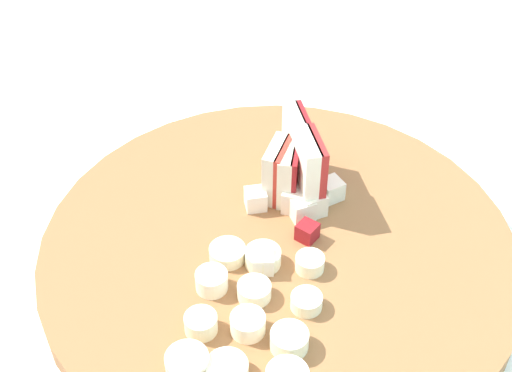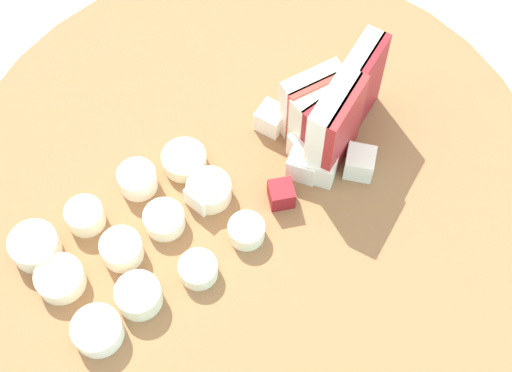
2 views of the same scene
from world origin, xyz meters
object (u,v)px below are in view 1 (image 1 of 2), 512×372
at_px(apple_wedge_fan, 297,164).
at_px(apple_dice_pile, 299,206).
at_px(cutting_board, 279,249).
at_px(banana_slice_rows, 248,315).

relative_size(apple_wedge_fan, apple_dice_pile, 0.78).
xyz_separation_m(apple_wedge_fan, apple_dice_pile, (0.03, 0.00, -0.02)).
bearing_deg(apple_dice_pile, cutting_board, -27.88).
height_order(cutting_board, apple_wedge_fan, apple_wedge_fan).
distance_m(cutting_board, apple_dice_pile, 0.04).
height_order(cutting_board, apple_dice_pile, apple_dice_pile).
bearing_deg(banana_slice_rows, apple_wedge_fan, 165.26).
bearing_deg(cutting_board, banana_slice_rows, -15.73).
distance_m(apple_wedge_fan, apple_dice_pile, 0.04).
bearing_deg(apple_dice_pile, banana_slice_rows, -19.31).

